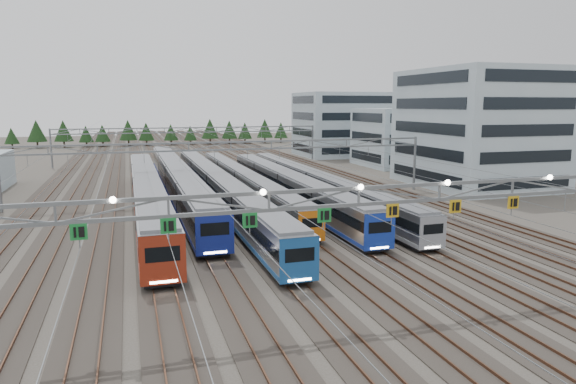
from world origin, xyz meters
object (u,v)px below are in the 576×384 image
object	(u,v)px
train_b	(177,179)
train_d	(244,182)
train_a	(147,192)
depot_bldg_south	(477,128)
gantry_near	(359,200)
train_c	(218,187)
train_f	(315,184)
depot_bldg_north	(344,124)
gantry_far	(191,134)
train_e	(288,186)
gantry_mid	(231,153)
depot_bldg_mid	(397,137)

from	to	relation	value
train_b	train_d	distance (m)	9.51
train_a	depot_bldg_south	bearing A→B (deg)	5.89
train_b	gantry_near	bearing A→B (deg)	-81.70
train_c	train_f	bearing A→B (deg)	0.89
train_a	depot_bldg_north	distance (m)	76.13
gantry_far	depot_bldg_north	bearing A→B (deg)	10.70
train_f	gantry_near	xyz separation A→B (m)	(-11.30, -38.13, 5.14)
train_e	depot_bldg_north	bearing A→B (deg)	60.17
train_b	train_f	distance (m)	19.63
depot_bldg_south	depot_bldg_north	world-z (taller)	depot_bldg_south
gantry_near	depot_bldg_south	world-z (taller)	depot_bldg_south
train_b	train_d	size ratio (longest dim) A/B	1.17
train_e	gantry_mid	bearing A→B (deg)	149.51
gantry_mid	gantry_far	world-z (taller)	same
depot_bldg_mid	train_e	bearing A→B (deg)	-136.37
depot_bldg_north	gantry_mid	bearing A→B (deg)	-126.72
train_d	depot_bldg_mid	size ratio (longest dim) A/B	3.57
train_f	depot_bldg_mid	size ratio (longest dim) A/B	3.64
train_c	train_f	world-z (taller)	train_c
train_f	depot_bldg_north	bearing A→B (deg)	62.91
train_f	gantry_near	size ratio (longest dim) A/B	1.03
gantry_near	train_e	bearing A→B (deg)	79.35
train_b	gantry_near	world-z (taller)	gantry_near
train_a	gantry_mid	size ratio (longest dim) A/B	1.03
depot_bldg_south	depot_bldg_mid	bearing A→B (deg)	87.19
train_c	gantry_far	size ratio (longest dim) A/B	1.19
train_d	depot_bldg_north	size ratio (longest dim) A/B	2.60
depot_bldg_mid	depot_bldg_north	xyz separation A→B (m)	(-1.57, 24.05, 1.86)
gantry_mid	depot_bldg_south	bearing A→B (deg)	1.06
train_b	gantry_far	size ratio (longest dim) A/B	1.18
train_a	gantry_mid	world-z (taller)	gantry_mid
train_c	depot_bldg_north	world-z (taller)	depot_bldg_north
train_f	depot_bldg_north	xyz separation A→B (m)	(27.82, 54.38, 5.89)
train_a	train_d	world-z (taller)	train_a
gantry_near	gantry_far	bearing A→B (deg)	89.97
train_a	depot_bldg_south	world-z (taller)	depot_bldg_south
gantry_far	depot_bldg_mid	xyz separation A→B (m)	(40.64, -16.67, -0.42)
train_b	train_f	xyz separation A→B (m)	(18.00, -7.82, -0.39)
train_b	gantry_mid	world-z (taller)	gantry_mid
train_a	train_c	distance (m)	9.29
train_e	gantry_far	bearing A→B (deg)	97.85
train_a	train_f	xyz separation A→B (m)	(22.50, 2.49, -0.36)
train_b	gantry_mid	xyz separation A→B (m)	(6.75, -5.83, 4.06)
gantry_far	depot_bldg_north	size ratio (longest dim) A/B	2.56
train_e	train_f	size ratio (longest dim) A/B	0.90
train_c	train_d	size ratio (longest dim) A/B	1.17
train_a	train_d	size ratio (longest dim) A/B	1.01
train_e	gantry_near	world-z (taller)	gantry_near
gantry_mid	gantry_near	bearing A→B (deg)	-90.07
gantry_far	depot_bldg_mid	bearing A→B (deg)	-22.30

